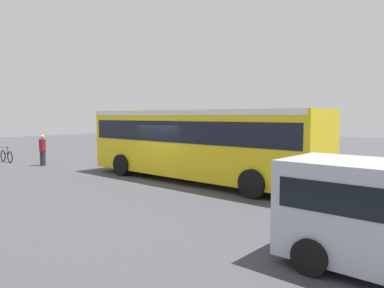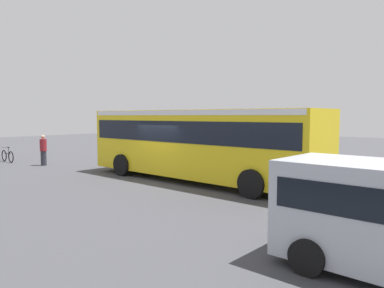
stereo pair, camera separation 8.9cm
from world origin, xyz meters
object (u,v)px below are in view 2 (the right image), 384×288
Objects in this scene: city_bus at (196,139)px; pedestrian at (43,150)px; bicycle_black at (7,156)px; traffic_sign at (192,133)px.

pedestrian is at bearing 11.89° from city_bus.
city_bus is 6.44× the size of pedestrian.
traffic_sign reaches higher than bicycle_black.
city_bus is 6.52× the size of bicycle_black.
city_bus is 10.28m from pedestrian.
bicycle_black is (13.24, 2.88, -1.51)m from city_bus.
pedestrian reaches higher than bicycle_black.
traffic_sign reaches higher than pedestrian.
city_bus is 5.13m from traffic_sign.
pedestrian is 0.64× the size of traffic_sign.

